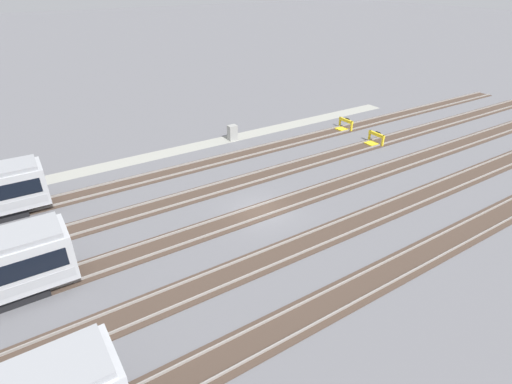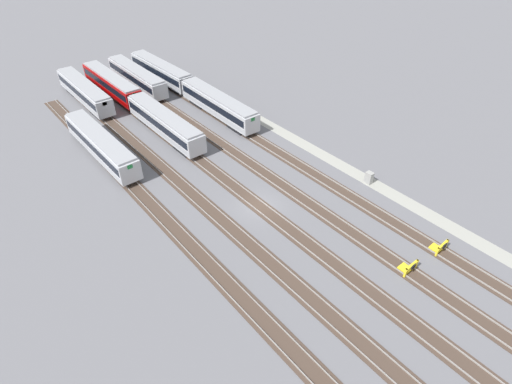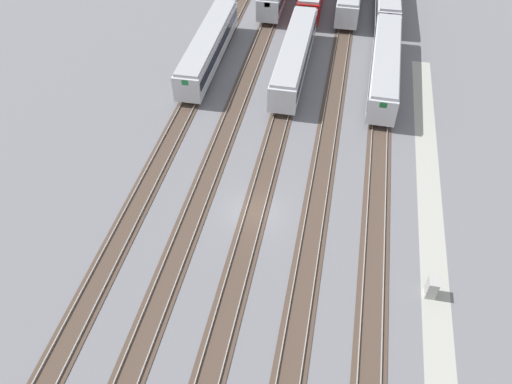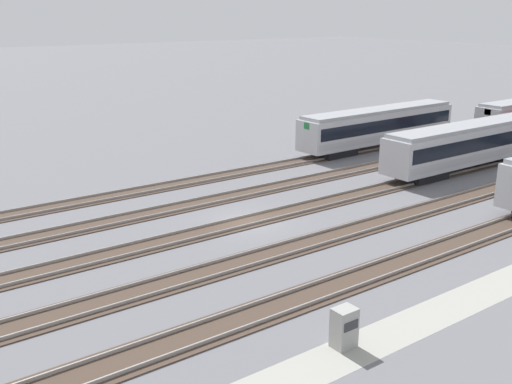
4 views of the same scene
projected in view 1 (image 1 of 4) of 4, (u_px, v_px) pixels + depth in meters
ground_plane at (263, 211)px, 29.33m from camera, size 400.00×400.00×0.00m
service_walkway at (185, 149)px, 39.73m from camera, size 54.00×2.00×0.01m
rail_track_nearest at (204, 164)px, 36.48m from camera, size 90.00×2.23×0.21m
rail_track_near_inner at (230, 185)px, 32.89m from camera, size 90.00×2.23×0.21m
rail_track_middle at (263, 211)px, 29.31m from camera, size 90.00×2.24×0.21m
rail_track_far_inner at (304, 244)px, 25.72m from camera, size 90.00×2.23×0.21m
rail_track_farthest at (359, 288)px, 22.13m from camera, size 90.00×2.23×0.21m
bumper_stop_nearest_track at (344, 125)px, 44.44m from camera, size 1.35×2.00×1.22m
bumper_stop_near_inner_track at (374, 139)px, 40.65m from camera, size 1.35×2.00×1.22m
electrical_cabinet at (232, 133)px, 41.50m from camera, size 0.90×0.73×1.60m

